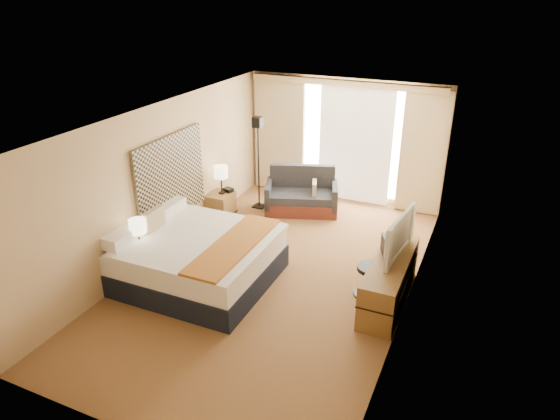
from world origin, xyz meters
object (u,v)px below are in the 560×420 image
at_px(bed, 197,258).
at_px(nightstand_right, 221,206).
at_px(nightstand_left, 140,266).
at_px(desk_chair, 374,270).
at_px(television, 393,234).
at_px(lamp_left, 138,227).
at_px(floor_lamp, 258,145).
at_px(lamp_right, 221,172).
at_px(media_dresser, 389,281).
at_px(loveseat, 302,197).

bearing_deg(bed, nightstand_right, 111.05).
height_order(nightstand_left, bed, bed).
relative_size(nightstand_left, desk_chair, 0.57).
relative_size(desk_chair, television, 0.86).
distance_m(lamp_left, television, 3.81).
height_order(floor_lamp, desk_chair, floor_lamp).
bearing_deg(nightstand_right, desk_chair, -21.77).
xyz_separation_m(lamp_left, lamp_right, (-0.01, 2.52, 0.02)).
distance_m(bed, lamp_left, 1.03).
distance_m(floor_lamp, lamp_right, 0.99).
bearing_deg(media_dresser, loveseat, 133.68).
distance_m(nightstand_left, lamp_left, 0.69).
bearing_deg(desk_chair, television, 5.37).
height_order(bed, television, television).
bearing_deg(nightstand_left, media_dresser, 15.84).
xyz_separation_m(nightstand_right, bed, (0.81, -2.10, 0.12)).
xyz_separation_m(loveseat, desk_chair, (2.13, -2.42, 0.13)).
height_order(loveseat, floor_lamp, floor_lamp).
bearing_deg(desk_chair, loveseat, 108.06).
xyz_separation_m(nightstand_left, desk_chair, (3.45, 1.12, 0.16)).
relative_size(nightstand_right, television, 0.49).
xyz_separation_m(desk_chair, lamp_right, (-3.42, 1.40, 0.56)).
distance_m(nightstand_left, lamp_right, 2.62).
distance_m(desk_chair, television, 0.63).
distance_m(media_dresser, bed, 2.96).
relative_size(bed, loveseat, 1.37).
distance_m(nightstand_right, media_dresser, 3.97).
bearing_deg(media_dresser, floor_lamp, 144.84).
xyz_separation_m(media_dresser, floor_lamp, (-3.27, 2.30, 1.01)).
height_order(floor_lamp, television, floor_lamp).
bearing_deg(loveseat, bed, -118.88).
xyz_separation_m(bed, loveseat, (0.51, 3.14, -0.10)).
bearing_deg(television, floor_lamp, 63.64).
distance_m(floor_lamp, television, 3.87).
height_order(desk_chair, lamp_right, lamp_right).
distance_m(nightstand_right, desk_chair, 3.72).
height_order(nightstand_left, desk_chair, desk_chair).
height_order(desk_chair, lamp_left, lamp_left).
distance_m(floor_lamp, desk_chair, 3.87).
bearing_deg(lamp_left, media_dresser, 15.97).
bearing_deg(nightstand_right, television, -19.19).
xyz_separation_m(loveseat, lamp_right, (-1.29, -1.02, 0.69)).
xyz_separation_m(nightstand_left, nightstand_right, (0.00, 2.50, 0.00)).
relative_size(nightstand_left, floor_lamp, 0.29).
bearing_deg(bed, media_dresser, 12.67).
xyz_separation_m(nightstand_left, media_dresser, (3.70, 1.05, 0.07)).
bearing_deg(bed, lamp_left, -152.60).
bearing_deg(television, media_dresser, -157.40).
relative_size(loveseat, television, 1.45).
bearing_deg(television, nightstand_right, 77.85).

